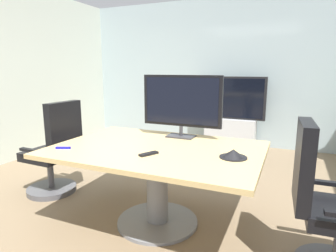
{
  "coord_description": "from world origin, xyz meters",
  "views": [
    {
      "loc": [
        1.17,
        -2.2,
        1.44
      ],
      "look_at": [
        0.08,
        0.31,
        0.9
      ],
      "focal_mm": 30.73,
      "sensor_mm": 36.0,
      "label": 1
    }
  ],
  "objects_px": {
    "conference_table": "(157,166)",
    "tv_monitor": "(182,103)",
    "conference_phone": "(233,154)",
    "wall_display_unit": "(230,124)",
    "office_chair_left": "(55,156)",
    "remote_control": "(149,154)",
    "office_chair_right": "(327,213)"
  },
  "relations": [
    {
      "from": "wall_display_unit",
      "to": "conference_phone",
      "type": "bearing_deg",
      "value": -78.5
    },
    {
      "from": "tv_monitor",
      "to": "conference_phone",
      "type": "relative_size",
      "value": 3.82
    },
    {
      "from": "office_chair_right",
      "to": "wall_display_unit",
      "type": "height_order",
      "value": "wall_display_unit"
    },
    {
      "from": "conference_table",
      "to": "wall_display_unit",
      "type": "height_order",
      "value": "wall_display_unit"
    },
    {
      "from": "office_chair_left",
      "to": "wall_display_unit",
      "type": "distance_m",
      "value": 3.16
    },
    {
      "from": "wall_display_unit",
      "to": "remote_control",
      "type": "bearing_deg",
      "value": -90.86
    },
    {
      "from": "office_chair_right",
      "to": "wall_display_unit",
      "type": "distance_m",
      "value": 3.33
    },
    {
      "from": "office_chair_left",
      "to": "office_chair_right",
      "type": "xyz_separation_m",
      "value": [
        2.74,
        -0.27,
        0.0
      ]
    },
    {
      "from": "office_chair_left",
      "to": "tv_monitor",
      "type": "distance_m",
      "value": 1.6
    },
    {
      "from": "wall_display_unit",
      "to": "remote_control",
      "type": "height_order",
      "value": "wall_display_unit"
    },
    {
      "from": "conference_phone",
      "to": "tv_monitor",
      "type": "bearing_deg",
      "value": 141.37
    },
    {
      "from": "conference_table",
      "to": "tv_monitor",
      "type": "distance_m",
      "value": 0.72
    },
    {
      "from": "office_chair_right",
      "to": "tv_monitor",
      "type": "xyz_separation_m",
      "value": [
        -1.31,
        0.6,
        0.65
      ]
    },
    {
      "from": "office_chair_left",
      "to": "conference_phone",
      "type": "height_order",
      "value": "office_chair_left"
    },
    {
      "from": "office_chair_right",
      "to": "conference_phone",
      "type": "height_order",
      "value": "office_chair_right"
    },
    {
      "from": "conference_table",
      "to": "wall_display_unit",
      "type": "bearing_deg",
      "value": 88.31
    },
    {
      "from": "tv_monitor",
      "to": "wall_display_unit",
      "type": "distance_m",
      "value": 2.56
    },
    {
      "from": "office_chair_left",
      "to": "conference_table",
      "type": "bearing_deg",
      "value": 86.55
    },
    {
      "from": "office_chair_right",
      "to": "wall_display_unit",
      "type": "relative_size",
      "value": 0.83
    },
    {
      "from": "office_chair_left",
      "to": "remote_control",
      "type": "distance_m",
      "value": 1.49
    },
    {
      "from": "conference_phone",
      "to": "wall_display_unit",
      "type": "bearing_deg",
      "value": 101.5
    },
    {
      "from": "office_chair_right",
      "to": "remote_control",
      "type": "relative_size",
      "value": 6.41
    },
    {
      "from": "office_chair_left",
      "to": "remote_control",
      "type": "bearing_deg",
      "value": 77.24
    },
    {
      "from": "tv_monitor",
      "to": "conference_phone",
      "type": "bearing_deg",
      "value": -38.63
    },
    {
      "from": "conference_table",
      "to": "tv_monitor",
      "type": "relative_size",
      "value": 2.2
    },
    {
      "from": "conference_table",
      "to": "remote_control",
      "type": "height_order",
      "value": "remote_control"
    },
    {
      "from": "office_chair_left",
      "to": "remote_control",
      "type": "relative_size",
      "value": 6.41
    },
    {
      "from": "conference_table",
      "to": "conference_phone",
      "type": "xyz_separation_m",
      "value": [
        0.69,
        -0.04,
        0.21
      ]
    },
    {
      "from": "conference_table",
      "to": "wall_display_unit",
      "type": "distance_m",
      "value": 2.94
    },
    {
      "from": "tv_monitor",
      "to": "office_chair_right",
      "type": "bearing_deg",
      "value": -24.54
    },
    {
      "from": "conference_table",
      "to": "conference_phone",
      "type": "bearing_deg",
      "value": -3.5
    },
    {
      "from": "office_chair_right",
      "to": "remote_control",
      "type": "xyz_separation_m",
      "value": [
        -1.33,
        -0.11,
        0.3
      ]
    }
  ]
}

